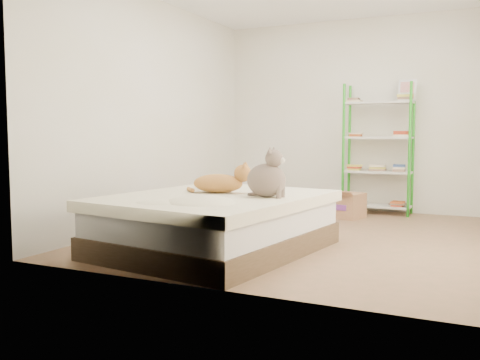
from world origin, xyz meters
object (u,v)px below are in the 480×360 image
Objects in this scene: bed at (216,223)px; white_bin at (250,192)px; grey_cat at (266,173)px; shelf_unit at (379,152)px; cardboard_box at (344,205)px; orange_cat at (218,181)px.

bed reaches higher than white_bin.
white_bin is (-1.43, 2.83, -0.51)m from grey_cat.
shelf_unit reaches higher than bed.
grey_cat reaches higher than white_bin.
white_bin reaches higher than cardboard_box.
white_bin is (-0.90, 2.72, -0.41)m from orange_cat.
grey_cat is 3.21m from white_bin.
grey_cat is at bearing 13.87° from bed.
cardboard_box is (0.62, 2.20, -0.46)m from orange_cat.
grey_cat is at bearing -77.47° from cardboard_box.
white_bin is at bearing 175.90° from cardboard_box.
bed is 3.09m from shelf_unit.
white_bin is (-1.83, -0.03, -0.61)m from shelf_unit.
grey_cat reaches higher than bed.
grey_cat is (0.53, -0.11, 0.10)m from orange_cat.
cardboard_box is at bearing 58.64° from orange_cat.
orange_cat is at bearing -71.75° from white_bin.
grey_cat is 1.03× the size of white_bin.
bed is 0.40m from orange_cat.
white_bin is (-1.52, 0.52, 0.05)m from cardboard_box.
shelf_unit is 4.28× the size of white_bin.
orange_cat is 0.55m from grey_cat.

